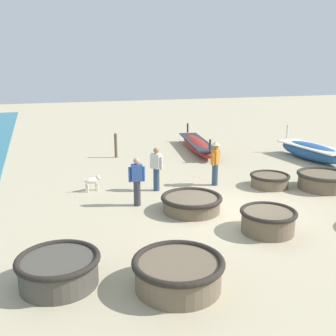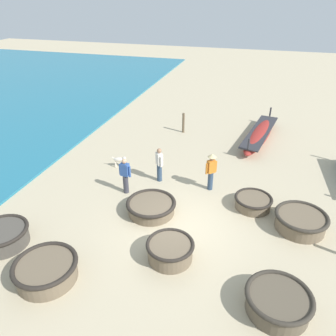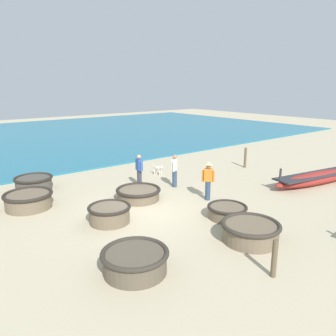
{
  "view_description": "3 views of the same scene",
  "coord_description": "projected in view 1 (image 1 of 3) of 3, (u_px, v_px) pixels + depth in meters",
  "views": [
    {
      "loc": [
        -5.52,
        -9.95,
        4.35
      ],
      "look_at": [
        -1.31,
        2.5,
        0.92
      ],
      "focal_mm": 42.0,
      "sensor_mm": 36.0,
      "label": 1
    },
    {
      "loc": [
        2.28,
        -8.91,
        7.53
      ],
      "look_at": [
        -1.07,
        2.55,
        0.93
      ],
      "focal_mm": 35.0,
      "sensor_mm": 36.0,
      "label": 2
    },
    {
      "loc": [
        9.87,
        -6.62,
        4.72
      ],
      "look_at": [
        -1.01,
        2.1,
        1.18
      ],
      "focal_mm": 35.0,
      "sensor_mm": 36.0,
      "label": 3
    }
  ],
  "objects": [
    {
      "name": "mooring_post_inland",
      "position": [
        116.0,
        146.0,
        19.1
      ],
      "size": [
        0.14,
        0.14,
        1.18
      ],
      "primitive_type": "cylinder",
      "color": "brown",
      "rests_on": "ground"
    },
    {
      "name": "coracle_far_left",
      "position": [
        192.0,
        203.0,
        12.07
      ],
      "size": [
        1.89,
        1.89,
        0.5
      ],
      "color": "brown",
      "rests_on": "ground"
    },
    {
      "name": "coracle_nearest",
      "position": [
        178.0,
        272.0,
        7.87
      ],
      "size": [
        1.88,
        1.88,
        0.64
      ],
      "color": "brown",
      "rests_on": "ground"
    },
    {
      "name": "long_boat_blue_hull",
      "position": [
        197.0,
        145.0,
        20.65
      ],
      "size": [
        1.97,
        5.82,
        1.09
      ],
      "color": "maroon",
      "rests_on": "ground"
    },
    {
      "name": "coracle_front_left",
      "position": [
        59.0,
        269.0,
        7.99
      ],
      "size": [
        1.72,
        1.72,
        0.63
      ],
      "color": "#4C473F",
      "rests_on": "ground"
    },
    {
      "name": "coracle_weathered",
      "position": [
        270.0,
        180.0,
        14.51
      ],
      "size": [
        1.46,
        1.46,
        0.48
      ],
      "color": "brown",
      "rests_on": "ground"
    },
    {
      "name": "coracle_beside_post",
      "position": [
        323.0,
        180.0,
        14.25
      ],
      "size": [
        1.84,
        1.84,
        0.62
      ],
      "color": "brown",
      "rests_on": "ground"
    },
    {
      "name": "dog",
      "position": [
        93.0,
        181.0,
        14.0
      ],
      "size": [
        0.67,
        0.31,
        0.55
      ],
      "color": "beige",
      "rests_on": "ground"
    },
    {
      "name": "fisherman_crouching",
      "position": [
        156.0,
        168.0,
        13.94
      ],
      "size": [
        0.38,
        0.43,
        1.57
      ],
      "color": "#2D425B",
      "rests_on": "ground"
    },
    {
      "name": "ground_plane",
      "position": [
        235.0,
        214.0,
        11.93
      ],
      "size": [
        80.0,
        80.0,
        0.0
      ],
      "primitive_type": "plane",
      "color": "#BCAD8C"
    },
    {
      "name": "fisherman_with_hat",
      "position": [
        215.0,
        160.0,
        14.55
      ],
      "size": [
        0.42,
        0.39,
        1.67
      ],
      "color": "#2D425B",
      "rests_on": "ground"
    },
    {
      "name": "coracle_front_right",
      "position": [
        268.0,
        220.0,
        10.53
      ],
      "size": [
        1.52,
        1.52,
        0.63
      ],
      "color": "brown",
      "rests_on": "ground"
    },
    {
      "name": "fisherman_standing_left",
      "position": [
        137.0,
        180.0,
        12.42
      ],
      "size": [
        0.53,
        0.26,
        1.57
      ],
      "color": "#383842",
      "rests_on": "ground"
    },
    {
      "name": "long_boat_ochre_hull",
      "position": [
        312.0,
        151.0,
        18.66
      ],
      "size": [
        1.48,
        4.11,
        1.44
      ],
      "color": "#285693",
      "rests_on": "ground"
    }
  ]
}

